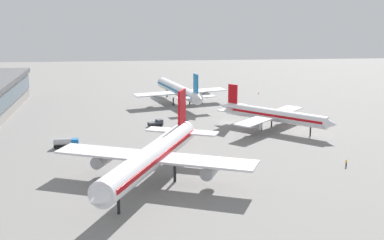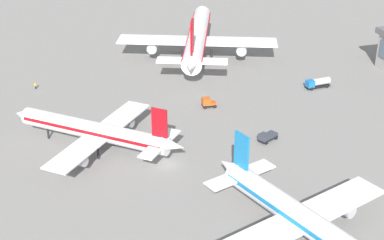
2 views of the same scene
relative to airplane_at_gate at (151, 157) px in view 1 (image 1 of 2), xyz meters
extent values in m
plane|color=gray|center=(-54.19, 23.82, -6.12)|extent=(288.00, 288.00, 0.00)
cube|color=#4C6070|center=(-60.90, -44.11, -0.22)|extent=(76.65, 0.30, 4.72)
cylinder|color=white|center=(0.57, -0.23, 0.00)|extent=(44.92, 22.17, 5.10)
cone|color=white|center=(23.49, -9.52, 0.00)|extent=(6.55, 6.41, 4.85)
cone|color=white|center=(-22.35, 9.06, 0.77)|extent=(7.45, 6.18, 4.08)
cube|color=red|center=(0.57, -0.23, 0.38)|extent=(43.24, 21.56, 0.92)
cube|color=white|center=(-1.58, 0.64, -0.51)|extent=(23.44, 43.64, 0.46)
cylinder|color=#A5A8AD|center=(3.06, 12.08, -2.30)|extent=(6.65, 4.87, 2.81)
cylinder|color=#A5A8AD|center=(-6.22, -10.80, -2.30)|extent=(6.65, 4.87, 2.81)
cube|color=white|center=(-18.78, 7.61, 0.51)|extent=(10.48, 17.90, 0.37)
cube|color=red|center=(-18.78, 7.61, 6.64)|extent=(4.34, 2.18, 8.17)
cylinder|color=black|center=(15.62, -6.33, -4.34)|extent=(0.61, 0.61, 3.57)
cylinder|color=black|center=(-1.33, 4.95, -4.34)|extent=(0.61, 0.61, 3.57)
cylinder|color=black|center=(-4.40, -2.62, -4.34)|extent=(0.61, 0.61, 3.57)
cylinder|color=white|center=(-44.14, 36.09, -1.83)|extent=(24.41, 26.57, 3.58)
cone|color=white|center=(-32.55, 48.98, -1.83)|extent=(4.92, 4.93, 3.40)
cone|color=white|center=(-55.73, 23.20, -1.29)|extent=(5.12, 5.24, 2.86)
cube|color=red|center=(-44.14, 36.09, -1.56)|extent=(23.59, 25.65, 0.64)
cube|color=white|center=(-45.23, 34.88, -2.19)|extent=(26.45, 24.53, 0.32)
cylinder|color=#A5A8AD|center=(-51.66, 40.66, -3.44)|extent=(4.29, 4.46, 1.97)
cylinder|color=#A5A8AD|center=(-38.79, 29.09, -3.44)|extent=(4.29, 4.46, 1.97)
cube|color=white|center=(-53.93, 25.21, -1.47)|extent=(11.14, 10.43, 0.26)
cube|color=red|center=(-53.93, 25.21, 2.82)|extent=(2.38, 2.58, 5.72)
cylinder|color=black|center=(-36.53, 44.55, -4.87)|extent=(0.43, 0.43, 2.50)
cylinder|color=black|center=(-48.01, 36.07, -4.87)|extent=(0.43, 0.43, 2.50)
cylinder|color=black|center=(-43.75, 32.24, -4.87)|extent=(0.43, 0.43, 2.50)
cylinder|color=white|center=(-84.26, 10.55, -1.50)|extent=(34.54, 14.23, 3.85)
cone|color=white|center=(-102.05, 4.92, -1.50)|extent=(4.77, 4.65, 3.66)
cone|color=white|center=(-66.47, 16.17, -0.93)|extent=(5.52, 4.39, 3.08)
cube|color=#1972B2|center=(-84.26, 10.55, -1.21)|extent=(33.23, 13.88, 0.69)
cube|color=white|center=(-82.59, 11.07, -1.89)|extent=(15.37, 33.40, 0.35)
cylinder|color=#A5A8AD|center=(-79.78, 2.19, -3.24)|extent=(4.98, 3.39, 2.12)
cylinder|color=#A5A8AD|center=(-85.40, 19.95, -3.24)|extent=(4.98, 3.39, 2.12)
cube|color=white|center=(-69.24, 15.30, -1.12)|extent=(7.00, 13.63, 0.28)
cube|color=#1972B2|center=(-69.24, 15.30, 3.50)|extent=(3.33, 1.41, 6.16)
cylinder|color=black|center=(-95.94, 6.85, -4.78)|extent=(0.46, 0.46, 2.70)
cylinder|color=black|center=(-80.66, 8.45, -4.78)|extent=(0.46, 0.46, 2.70)
cylinder|color=black|center=(-82.52, 14.33, -4.78)|extent=(0.46, 0.46, 2.70)
cube|color=black|center=(-32.10, 7.79, -5.57)|extent=(2.19, 3.36, 0.30)
cube|color=#BF4C19|center=(-32.04, 8.49, -4.62)|extent=(2.06, 1.97, 1.60)
cube|color=#3F596B|center=(-31.96, 9.30, -4.30)|extent=(1.60, 0.23, 0.90)
cube|color=#BF4C19|center=(-32.19, 6.90, -5.17)|extent=(2.02, 1.57, 0.50)
cylinder|color=black|center=(-32.95, 9.00, -5.72)|extent=(0.37, 0.82, 0.80)
cylinder|color=black|center=(-31.05, 8.82, -5.72)|extent=(0.37, 0.82, 0.80)
cylinder|color=black|center=(-33.15, 6.76, -5.72)|extent=(0.37, 0.82, 0.80)
cylinder|color=black|center=(-31.26, 6.59, -5.72)|extent=(0.37, 0.82, 0.80)
cube|color=black|center=(-29.78, -21.76, -5.57)|extent=(2.30, 6.41, 0.30)
cube|color=#1966B2|center=(-29.92, -19.51, -4.62)|extent=(2.01, 1.92, 1.60)
cube|color=#3F596B|center=(-29.98, -18.70, -4.30)|extent=(1.60, 0.18, 0.90)
cylinder|color=#B7B7BC|center=(-29.72, -22.66, -4.52)|extent=(2.09, 4.61, 1.80)
cylinder|color=black|center=(-30.87, -19.62, -5.72)|extent=(0.35, 0.82, 0.80)
cylinder|color=black|center=(-28.97, -19.50, -5.72)|extent=(0.35, 0.82, 0.80)
cylinder|color=black|center=(-30.59, -24.02, -5.72)|extent=(0.35, 0.82, 0.80)
cylinder|color=black|center=(-28.69, -23.90, -5.72)|extent=(0.35, 0.82, 0.80)
cube|color=black|center=(-51.19, 1.69, -5.57)|extent=(3.64, 4.79, 0.30)
cube|color=#333842|center=(-51.76, 2.86, -4.82)|extent=(2.50, 2.45, 1.20)
cube|color=#3F596B|center=(-52.12, 3.59, -4.58)|extent=(1.47, 0.77, 0.67)
cube|color=#333842|center=(-50.79, 0.88, -5.12)|extent=(2.85, 3.17, 0.60)
cylinder|color=black|center=(-52.72, 2.66, -5.72)|extent=(0.62, 0.85, 0.80)
cylinder|color=black|center=(-51.01, 3.49, -5.72)|extent=(0.62, 0.85, 0.80)
cylinder|color=black|center=(-51.36, -0.11, -5.72)|extent=(0.62, 0.85, 0.80)
cylinder|color=black|center=(-49.66, 0.72, -5.72)|extent=(0.62, 0.85, 0.80)
cylinder|color=#1E2338|center=(-9.05, 45.36, -5.70)|extent=(0.44, 0.44, 0.85)
cylinder|color=yellow|center=(-9.05, 45.36, -4.97)|extent=(0.52, 0.52, 0.60)
sphere|color=tan|center=(-9.05, 45.36, -4.56)|extent=(0.22, 0.22, 0.22)
cylinder|color=yellow|center=(-8.93, 45.15, -4.97)|extent=(0.10, 0.10, 0.54)
cylinder|color=yellow|center=(-9.16, 45.57, -4.97)|extent=(0.10, 0.10, 0.54)
cone|color=#EA590C|center=(-99.33, 42.01, -5.82)|extent=(0.44, 0.44, 0.60)
camera|label=1|loc=(117.61, -0.84, 35.91)|focal=54.63mm
camera|label=2|loc=(-143.18, 47.61, 49.00)|focal=52.55mm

